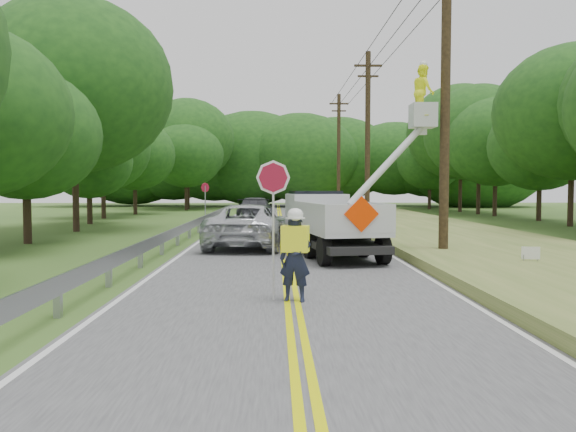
{
  "coord_description": "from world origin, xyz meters",
  "views": [
    {
      "loc": [
        -0.33,
        -8.8,
        2.28
      ],
      "look_at": [
        0.0,
        6.0,
        1.5
      ],
      "focal_mm": 35.37,
      "sensor_mm": 36.0,
      "label": 1
    }
  ],
  "objects": [
    {
      "name": "bucket_truck",
      "position": [
        1.66,
        10.21,
        1.43
      ],
      "size": [
        4.64,
        6.27,
        6.04
      ],
      "color": "black",
      "rests_on": "road"
    },
    {
      "name": "suv_silver",
      "position": [
        -1.33,
        12.29,
        0.82
      ],
      "size": [
        3.15,
        5.94,
        1.59
      ],
      "primitive_type": "imported",
      "rotation": [
        0.0,
        0.0,
        3.05
      ],
      "color": "silver",
      "rests_on": "road"
    },
    {
      "name": "utility_poles",
      "position": [
        5.0,
        17.02,
        5.27
      ],
      "size": [
        1.6,
        43.3,
        10.0
      ],
      "color": "black",
      "rests_on": "ground"
    },
    {
      "name": "treeline_left",
      "position": [
        -10.11,
        28.74,
        5.93
      ],
      "size": [
        11.4,
        53.85,
        11.62
      ],
      "color": "#332319",
      "rests_on": "ground"
    },
    {
      "name": "yard_sign",
      "position": [
        6.44,
        5.99,
        0.48
      ],
      "size": [
        0.46,
        0.13,
        0.68
      ],
      "color": "white",
      "rests_on": "ground"
    },
    {
      "name": "ground",
      "position": [
        0.0,
        0.0,
        0.0
      ],
      "size": [
        140.0,
        140.0,
        0.0
      ],
      "primitive_type": "plane",
      "color": "#334F21",
      "rests_on": "ground"
    },
    {
      "name": "guardrail",
      "position": [
        -4.02,
        14.91,
        0.55
      ],
      "size": [
        0.18,
        48.0,
        0.77
      ],
      "color": "gray",
      "rests_on": "ground"
    },
    {
      "name": "tall_grass_verge",
      "position": [
        7.1,
        14.0,
        0.15
      ],
      "size": [
        7.0,
        96.0,
        0.3
      ],
      "primitive_type": "cube",
      "color": "#4F6A2A",
      "rests_on": "ground"
    },
    {
      "name": "treeline_right",
      "position": [
        16.11,
        27.26,
        6.04
      ],
      "size": [
        11.25,
        53.12,
        11.3
      ],
      "color": "#332319",
      "rests_on": "ground"
    },
    {
      "name": "stop_sign_permanent",
      "position": [
        -4.11,
        21.74,
        1.64
      ],
      "size": [
        0.41,
        0.37,
        2.48
      ],
      "color": "gray",
      "rests_on": "ground"
    },
    {
      "name": "suv_darkgrey",
      "position": [
        -1.62,
        27.27,
        0.8
      ],
      "size": [
        2.23,
        5.4,
        1.56
      ],
      "primitive_type": "imported",
      "rotation": [
        0.0,
        0.0,
        3.13
      ],
      "color": "#34353B",
      "rests_on": "road"
    },
    {
      "name": "flagger",
      "position": [
        0.04,
        2.23,
        1.01
      ],
      "size": [
        1.11,
        0.52,
        2.77
      ],
      "color": "#191E33",
      "rests_on": "road"
    },
    {
      "name": "treeline_horizon",
      "position": [
        1.26,
        56.09,
        5.5
      ],
      "size": [
        57.18,
        15.34,
        12.2
      ],
      "color": "#1A4217",
      "rests_on": "ground"
    },
    {
      "name": "road",
      "position": [
        0.0,
        14.0,
        0.01
      ],
      "size": [
        7.2,
        96.0,
        0.03
      ],
      "color": "#434445",
      "rests_on": "ground"
    }
  ]
}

